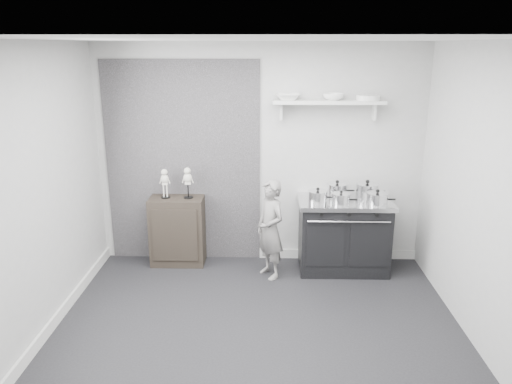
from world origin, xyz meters
TOP-DOWN VIEW (x-y plane):
  - ground at (0.00, 0.00)m, footprint 4.00×4.00m
  - room_shell at (-0.09, 0.15)m, footprint 4.02×3.62m
  - wall_shelf at (0.80, 1.68)m, footprint 1.30×0.26m
  - stove at (1.02, 1.48)m, footprint 1.11×0.69m
  - side_cabinet at (-1.02, 1.61)m, footprint 0.66×0.38m
  - child at (0.13, 1.25)m, footprint 0.47×0.52m
  - pot_front_left at (0.68, 1.36)m, footprint 0.32×0.23m
  - pot_back_left at (0.94, 1.62)m, footprint 0.34×0.25m
  - pot_back_right at (1.29, 1.56)m, footprint 0.35×0.27m
  - pot_front_right at (1.36, 1.30)m, footprint 0.33×0.24m
  - pot_front_center at (0.94, 1.29)m, footprint 0.29×0.20m
  - skeleton_full at (-1.15, 1.61)m, footprint 0.12×0.07m
  - skeleton_torso at (-0.87, 1.61)m, footprint 0.12×0.08m
  - bowl_large at (0.33, 1.67)m, footprint 0.30×0.30m
  - bowl_small at (0.85, 1.67)m, footprint 0.25×0.25m
  - plate_stack at (1.25, 1.67)m, footprint 0.28×0.28m

SIDE VIEW (x-z plane):
  - ground at x=0.00m, z-range 0.00..0.00m
  - side_cabinet at x=-1.02m, z-range 0.00..0.86m
  - stove at x=1.02m, z-range 0.00..0.89m
  - child at x=0.13m, z-range 0.00..1.19m
  - pot_front_center at x=0.94m, z-range 0.87..1.04m
  - pot_front_right at x=1.36m, z-range 0.87..1.05m
  - pot_front_left at x=0.68m, z-range 0.87..1.05m
  - pot_back_left at x=0.94m, z-range 0.87..1.07m
  - pot_back_right at x=1.29m, z-range 0.87..1.09m
  - skeleton_full at x=-1.15m, z-range 0.86..1.27m
  - skeleton_torso at x=-0.87m, z-range 0.86..1.30m
  - room_shell at x=-0.09m, z-range 0.28..2.99m
  - wall_shelf at x=0.80m, z-range 1.89..2.13m
  - plate_stack at x=1.25m, z-range 2.04..2.10m
  - bowl_large at x=0.33m, z-range 2.04..2.11m
  - bowl_small at x=0.85m, z-range 2.04..2.12m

